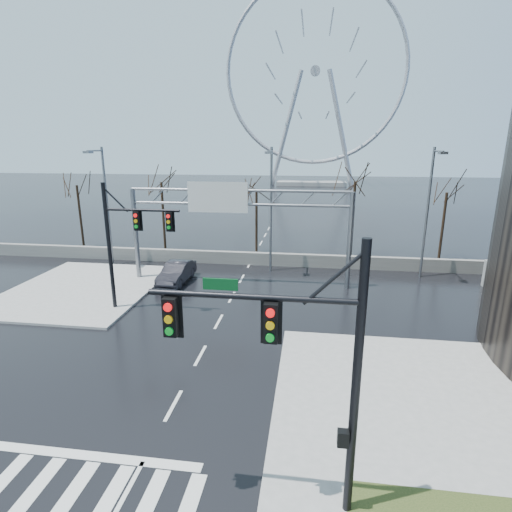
% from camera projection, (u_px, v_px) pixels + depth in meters
% --- Properties ---
extents(ground, '(260.00, 260.00, 0.00)m').
position_uv_depth(ground, '(173.00, 405.00, 16.02)').
color(ground, black).
rests_on(ground, ground).
extents(sidewalk_right_ext, '(12.00, 10.00, 0.15)m').
position_uv_depth(sidewalk_right_ext, '(421.00, 395.00, 16.59)').
color(sidewalk_right_ext, gray).
rests_on(sidewalk_right_ext, ground).
extents(sidewalk_far, '(10.00, 12.00, 0.15)m').
position_uv_depth(sidewalk_far, '(83.00, 289.00, 28.91)').
color(sidewalk_far, gray).
rests_on(sidewalk_far, ground).
extents(barrier_wall, '(52.00, 0.50, 1.10)m').
position_uv_depth(barrier_wall, '(249.00, 258.00, 34.97)').
color(barrier_wall, slate).
rests_on(barrier_wall, ground).
extents(signal_mast_near, '(5.52, 0.41, 8.00)m').
position_uv_depth(signal_mast_near, '(304.00, 356.00, 10.19)').
color(signal_mast_near, black).
rests_on(signal_mast_near, ground).
extents(signal_mast_far, '(4.72, 0.41, 8.00)m').
position_uv_depth(signal_mast_far, '(125.00, 236.00, 24.07)').
color(signal_mast_far, black).
rests_on(signal_mast_far, ground).
extents(sign_gantry, '(16.36, 0.40, 7.60)m').
position_uv_depth(sign_gantry, '(233.00, 216.00, 28.97)').
color(sign_gantry, slate).
rests_on(sign_gantry, ground).
extents(streetlight_left, '(0.50, 2.55, 10.00)m').
position_uv_depth(streetlight_left, '(104.00, 198.00, 33.38)').
color(streetlight_left, slate).
rests_on(streetlight_left, ground).
extents(streetlight_mid, '(0.50, 2.55, 10.00)m').
position_uv_depth(streetlight_mid, '(271.00, 201.00, 31.53)').
color(streetlight_mid, slate).
rests_on(streetlight_mid, ground).
extents(streetlight_right, '(0.50, 2.55, 10.00)m').
position_uv_depth(streetlight_right, '(429.00, 204.00, 29.94)').
color(streetlight_right, slate).
rests_on(streetlight_right, ground).
extents(tree_far_left, '(3.50, 3.50, 7.00)m').
position_uv_depth(tree_far_left, '(78.00, 193.00, 39.83)').
color(tree_far_left, black).
rests_on(tree_far_left, ground).
extents(tree_left, '(3.75, 3.75, 7.50)m').
position_uv_depth(tree_left, '(162.00, 190.00, 38.06)').
color(tree_left, black).
rests_on(tree_left, ground).
extents(tree_center, '(3.25, 3.25, 6.50)m').
position_uv_depth(tree_center, '(256.00, 199.00, 38.04)').
color(tree_center, black).
rests_on(tree_center, ground).
extents(tree_right, '(3.90, 3.90, 7.80)m').
position_uv_depth(tree_right, '(355.00, 191.00, 35.61)').
color(tree_right, black).
rests_on(tree_right, ground).
extents(tree_far_right, '(3.40, 3.40, 6.80)m').
position_uv_depth(tree_far_right, '(446.00, 200.00, 35.24)').
color(tree_far_right, black).
rests_on(tree_far_right, ground).
extents(ferris_wheel, '(45.00, 6.00, 50.91)m').
position_uv_depth(ferris_wheel, '(315.00, 79.00, 99.11)').
color(ferris_wheel, gray).
rests_on(ferris_wheel, ground).
extents(car, '(1.81, 4.78, 1.56)m').
position_uv_depth(car, '(177.00, 273.00, 30.29)').
color(car, black).
rests_on(car, ground).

